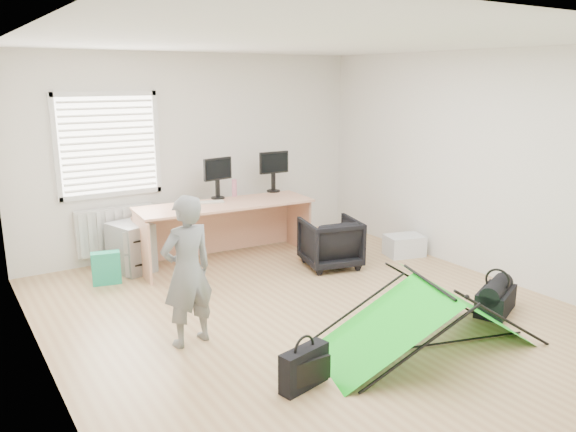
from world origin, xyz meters
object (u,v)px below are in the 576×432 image
kite (426,315)px  desk (226,232)px  monitor_left (217,184)px  monitor_right (273,177)px  laptop_bag (304,368)px  thermos (234,188)px  person (187,271)px  filing_cabinet (131,247)px  storage_crate (404,245)px  office_chair (330,243)px  duffel_bag (496,301)px

kite → desk: bearing=114.2°
monitor_left → kite: monitor_left is taller
desk → monitor_right: bearing=23.0°
monitor_left → laptop_bag: bearing=-114.8°
monitor_left → thermos: monitor_left is taller
monitor_left → person: person is taller
person → kite: bearing=135.9°
filing_cabinet → monitor_right: bearing=-15.6°
desk → storage_crate: desk is taller
person → monitor_right: bearing=-144.1°
person → storage_crate: person is taller
desk → thermos: size_ratio=9.71×
desk → storage_crate: 2.44m
office_chair → kite: 2.35m
desk → office_chair: desk is taller
laptop_bag → duffel_bag: laptop_bag is taller
monitor_left → storage_crate: monitor_left is taller
filing_cabinet → person: person is taller
filing_cabinet → monitor_right: monitor_right is taller
office_chair → laptop_bag: office_chair is taller
filing_cabinet → laptop_bag: bearing=-102.1°
desk → monitor_right: 1.15m
kite → laptop_bag: kite is taller
office_chair → kite: size_ratio=0.34×
desk → monitor_right: size_ratio=5.19×
filing_cabinet → laptop_bag: filing_cabinet is taller
thermos → kite: thermos is taller
storage_crate → person: bearing=-166.4°
office_chair → duffel_bag: 2.18m
office_chair → monitor_left: bearing=-38.0°
kite → laptop_bag: (-1.30, 0.04, -0.15)m
monitor_left → monitor_right: bearing=-9.5°
thermos → laptop_bag: 3.76m
filing_cabinet → laptop_bag: (0.27, -3.43, -0.14)m
monitor_right → storage_crate: (1.23, -1.43, -0.85)m
laptop_bag → kite: bearing=-13.9°
monitor_left → office_chair: 1.72m
monitor_right → duffel_bag: 3.52m
thermos → duffel_bag: bearing=-69.1°
filing_cabinet → monitor_right: size_ratio=1.40×
monitor_right → kite: monitor_right is taller
desk → laptop_bag: bearing=-101.9°
monitor_right → thermos: (-0.62, 0.01, -0.09)m
storage_crate → desk: bearing=152.7°
office_chair → person: bearing=37.5°
filing_cabinet → office_chair: office_chair is taller
monitor_left → duffel_bag: (1.54, -3.34, -0.86)m
desk → monitor_right: (0.93, 0.32, 0.60)m
person → duffel_bag: bearing=151.2°
person → filing_cabinet: bearing=-103.5°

